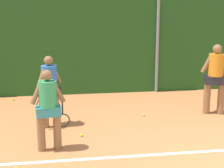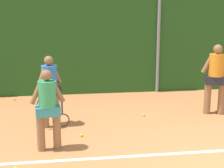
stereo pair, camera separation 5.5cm
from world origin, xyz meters
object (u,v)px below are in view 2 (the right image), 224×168
Objects in this scene: player_backcourt_far at (216,76)px; tennis_ball_3 at (81,135)px; tennis_ball_6 at (14,99)px; player_foreground_near at (48,106)px; tennis_ball_0 at (15,168)px; tennis_ball_2 at (144,115)px; player_midcourt at (50,87)px.

player_backcourt_far reaches higher than tennis_ball_3.
tennis_ball_6 is (-5.45, 2.10, -1.00)m from player_backcourt_far.
tennis_ball_3 is (0.66, 0.60, -0.87)m from player_foreground_near.
player_backcourt_far is 5.52m from tennis_ball_0.
player_foreground_near is 1.24m from tennis_ball_3.
tennis_ball_3 is at bearing -59.98° from tennis_ball_6.
tennis_ball_2 and tennis_ball_6 have the same top height.
tennis_ball_0 is 1.00× the size of tennis_ball_2.
tennis_ball_3 is at bearing 49.04° from tennis_ball_0.
tennis_ball_0 is at bearing 36.12° from player_midcourt.
tennis_ball_3 is at bearing -144.71° from tennis_ball_2.
player_midcourt is 2.47m from tennis_ball_0.
tennis_ball_0 is (-0.56, -0.81, -0.87)m from player_foreground_near.
player_midcourt is 25.46× the size of tennis_ball_2.
player_backcourt_far is (4.23, 1.74, 0.13)m from player_foreground_near.
tennis_ball_3 is (0.68, -0.82, -0.91)m from player_midcourt.
tennis_ball_0 is 1.00× the size of tennis_ball_6.
tennis_ball_0 is at bearing -82.00° from tennis_ball_6.
tennis_ball_2 is 2.06m from tennis_ball_3.
tennis_ball_2 is at bearing -30.00° from tennis_ball_6.
tennis_ball_3 is 1.00× the size of tennis_ball_6.
tennis_ball_3 is at bearing 35.00° from player_backcourt_far.
player_backcourt_far is 2.14m from tennis_ball_2.
player_foreground_near is at bearing 50.63° from player_midcourt.
player_foreground_near is 1.42m from player_midcourt.
player_backcourt_far reaches higher than tennis_ball_2.
tennis_ball_0 is at bearing -130.96° from tennis_ball_3.
player_backcourt_far reaches higher than tennis_ball_0.
player_foreground_near is 24.49× the size of tennis_ball_2.
player_midcourt is at bearing -171.11° from tennis_ball_2.
player_foreground_near is 4.12m from tennis_ball_6.
tennis_ball_2 and tennis_ball_3 have the same top height.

